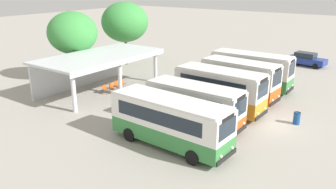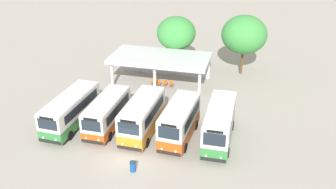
{
  "view_description": "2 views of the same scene",
  "coord_description": "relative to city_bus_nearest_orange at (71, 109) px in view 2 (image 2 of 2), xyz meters",
  "views": [
    {
      "loc": [
        -23.02,
        -7.29,
        9.87
      ],
      "look_at": [
        -2.46,
        7.38,
        1.45
      ],
      "focal_mm": 36.6,
      "sensor_mm": 36.0,
      "label": 1
    },
    {
      "loc": [
        9.83,
        -24.95,
        19.05
      ],
      "look_at": [
        1.43,
        8.09,
        2.36
      ],
      "focal_mm": 40.62,
      "sensor_mm": 36.0,
      "label": 2
    }
  ],
  "objects": [
    {
      "name": "waiting_chair_second_from_end",
      "position": [
        5.77,
        10.68,
        -1.21
      ],
      "size": [
        0.44,
        0.44,
        0.86
      ],
      "color": "slate",
      "rests_on": "ground"
    },
    {
      "name": "city_bus_fifth_blue",
      "position": [
        14.19,
        0.64,
        0.16
      ],
      "size": [
        2.41,
        7.59,
        3.43
      ],
      "color": "black",
      "rests_on": "ground"
    },
    {
      "name": "ground_plane",
      "position": [
        7.12,
        -3.88,
        -1.73
      ],
      "size": [
        180.0,
        180.0,
        0.0
      ],
      "primitive_type": "plane",
      "color": "#A39E93"
    },
    {
      "name": "litter_bin_apron",
      "position": [
        8.1,
        -5.47,
        -1.27
      ],
      "size": [
        0.49,
        0.49,
        0.9
      ],
      "color": "#19478C",
      "rests_on": "ground"
    },
    {
      "name": "waiting_chair_middle_seat",
      "position": [
        6.51,
        10.81,
        -1.21
      ],
      "size": [
        0.44,
        0.44,
        0.86
      ],
      "color": "slate",
      "rests_on": "ground"
    },
    {
      "name": "city_bus_nearest_orange",
      "position": [
        0.0,
        0.0,
        0.0
      ],
      "size": [
        2.69,
        8.08,
        3.11
      ],
      "color": "black",
      "rests_on": "ground"
    },
    {
      "name": "roadside_tree_behind_canopy",
      "position": [
        6.5,
        16.52,
        3.19
      ],
      "size": [
        4.94,
        4.94,
        7.03
      ],
      "color": "brown",
      "rests_on": "ground"
    },
    {
      "name": "city_bus_middle_cream",
      "position": [
        7.1,
        0.28,
        0.14
      ],
      "size": [
        2.61,
        7.15,
        3.39
      ],
      "color": "black",
      "rests_on": "ground"
    },
    {
      "name": "waiting_chair_fourth_seat",
      "position": [
        7.26,
        10.74,
        -1.21
      ],
      "size": [
        0.44,
        0.44,
        0.86
      ],
      "color": "slate",
      "rests_on": "ground"
    },
    {
      "name": "city_bus_fourth_amber",
      "position": [
        10.64,
        0.21,
        0.15
      ],
      "size": [
        2.66,
        6.75,
        3.42
      ],
      "color": "black",
      "rests_on": "ground"
    },
    {
      "name": "terminal_canopy",
      "position": [
        5.63,
        12.58,
        0.94
      ],
      "size": [
        11.73,
        6.0,
        3.4
      ],
      "color": "silver",
      "rests_on": "ground"
    },
    {
      "name": "city_bus_second_in_row",
      "position": [
        3.55,
        0.42,
        -0.05
      ],
      "size": [
        2.38,
        7.12,
        3.03
      ],
      "color": "black",
      "rests_on": "ground"
    },
    {
      "name": "waiting_chair_end_by_column",
      "position": [
        5.02,
        10.8,
        -1.21
      ],
      "size": [
        0.44,
        0.44,
        0.86
      ],
      "color": "slate",
      "rests_on": "ground"
    },
    {
      "name": "roadside_tree_east_of_canopy",
      "position": [
        14.92,
        17.15,
        3.44
      ],
      "size": [
        5.59,
        5.59,
        7.55
      ],
      "color": "brown",
      "rests_on": "ground"
    }
  ]
}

